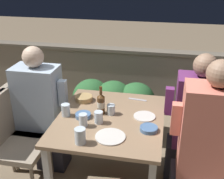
{
  "coord_description": "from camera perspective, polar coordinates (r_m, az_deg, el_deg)",
  "views": [
    {
      "loc": [
        0.41,
        -1.96,
        1.91
      ],
      "look_at": [
        0.0,
        0.07,
        0.97
      ],
      "focal_mm": 45.0,
      "sensor_mm": 36.0,
      "label": 1
    }
  ],
  "objects": [
    {
      "name": "parapet_wall",
      "position": [
        3.88,
        4.49,
        2.06
      ],
      "size": [
        9.0,
        0.18,
        0.87
      ],
      "color": "gray",
      "rests_on": "ground_plane"
    },
    {
      "name": "beer_bottle",
      "position": [
        2.34,
        -2.25,
        -2.84
      ],
      "size": [
        0.07,
        0.07,
        0.25
      ],
      "color": "brown",
      "rests_on": "dining_table"
    },
    {
      "name": "glass_cup_3",
      "position": [
        2.35,
        -9.38,
        -4.14
      ],
      "size": [
        0.07,
        0.07,
        0.1
      ],
      "color": "silver",
      "rests_on": "dining_table"
    },
    {
      "name": "person_blue_shirt",
      "position": [
        2.75,
        -13.91,
        -4.12
      ],
      "size": [
        0.49,
        0.26,
        1.25
      ],
      "color": "#282833",
      "rests_on": "ground_plane"
    },
    {
      "name": "glass_cup_1",
      "position": [
        2.35,
        -0.21,
        -4.08
      ],
      "size": [
        0.07,
        0.07,
        0.09
      ],
      "color": "silver",
      "rests_on": "dining_table"
    },
    {
      "name": "glass_cup_0",
      "position": [
        2.0,
        -6.48,
        -9.36
      ],
      "size": [
        0.08,
        0.08,
        0.12
      ],
      "color": "silver",
      "rests_on": "dining_table"
    },
    {
      "name": "bowl_0",
      "position": [
        2.59,
        -5.71,
        -1.71
      ],
      "size": [
        0.16,
        0.16,
        0.05
      ],
      "color": "tan",
      "rests_on": "dining_table"
    },
    {
      "name": "chair_right_far",
      "position": [
        2.6,
        20.23,
        -9.12
      ],
      "size": [
        0.43,
        0.43,
        0.89
      ],
      "color": "gray",
      "rests_on": "ground_plane"
    },
    {
      "name": "bowl_1",
      "position": [
        2.33,
        -5.88,
        -5.18
      ],
      "size": [
        0.13,
        0.13,
        0.03
      ],
      "color": "#4C709E",
      "rests_on": "dining_table"
    },
    {
      "name": "dining_table",
      "position": [
        2.37,
        -0.36,
        -7.71
      ],
      "size": [
        0.87,
        0.98,
        0.75
      ],
      "color": "#937556",
      "rests_on": "ground_plane"
    },
    {
      "name": "person_coral_top",
      "position": [
        2.2,
        18.2,
        -11.09
      ],
      "size": [
        0.5,
        0.26,
        1.36
      ],
      "color": "#282833",
      "rests_on": "ground_plane"
    },
    {
      "name": "plate_0",
      "position": [
        2.07,
        -0.35,
        -9.55
      ],
      "size": [
        0.22,
        0.22,
        0.01
      ],
      "color": "silver",
      "rests_on": "dining_table"
    },
    {
      "name": "chair_left_near",
      "position": [
        2.62,
        -20.31,
        -8.9
      ],
      "size": [
        0.43,
        0.43,
        0.89
      ],
      "color": "gray",
      "rests_on": "ground_plane"
    },
    {
      "name": "bowl_2",
      "position": [
        2.16,
        7.49,
        -7.84
      ],
      "size": [
        0.14,
        0.14,
        0.03
      ],
      "color": "#4C709E",
      "rests_on": "dining_table"
    },
    {
      "name": "planter_hedge",
      "position": [
        3.3,
        0.26,
        -3.26
      ],
      "size": [
        0.97,
        0.47,
        0.67
      ],
      "color": "brown",
      "rests_on": "ground_plane"
    },
    {
      "name": "glass_cup_2",
      "position": [
        2.22,
        -2.73,
        -5.66
      ],
      "size": [
        0.07,
        0.07,
        0.1
      ],
      "color": "silver",
      "rests_on": "dining_table"
    },
    {
      "name": "person_purple_stripe",
      "position": [
        2.52,
        16.11,
        -6.85
      ],
      "size": [
        0.48,
        0.26,
        1.28
      ],
      "color": "#282833",
      "rests_on": "ground_plane"
    },
    {
      "name": "fork_0",
      "position": [
        2.61,
        5.2,
        -2.06
      ],
      "size": [
        0.17,
        0.04,
        0.01
      ],
      "color": "silver",
      "rests_on": "dining_table"
    },
    {
      "name": "chair_left_far",
      "position": [
        2.88,
        -17.34,
        -5.24
      ],
      "size": [
        0.43,
        0.43,
        0.89
      ],
      "color": "gray",
      "rests_on": "ground_plane"
    },
    {
      "name": "glass_cup_4",
      "position": [
        2.19,
        -5.88,
        -6.22
      ],
      "size": [
        0.07,
        0.07,
        0.1
      ],
      "color": "silver",
      "rests_on": "dining_table"
    },
    {
      "name": "plate_1",
      "position": [
        2.34,
        6.61,
        -5.45
      ],
      "size": [
        0.18,
        0.18,
        0.01
      ],
      "color": "silver",
      "rests_on": "dining_table"
    },
    {
      "name": "potted_plant",
      "position": [
        3.44,
        -16.15,
        -1.59
      ],
      "size": [
        0.42,
        0.42,
        0.75
      ],
      "color": "#9E5638",
      "rests_on": "ground_plane"
    }
  ]
}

